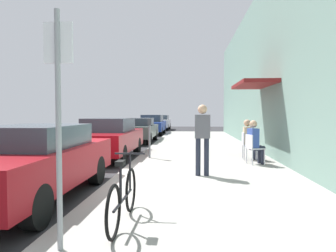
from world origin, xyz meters
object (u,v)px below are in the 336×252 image
street_sign (59,111)px  seated_patron_0 (255,140)px  seated_patron_1 (249,138)px  parked_car_2 (138,129)px  parking_meter (150,135)px  cafe_chair_1 (247,144)px  pedestrian_standing (202,134)px  parked_car_4 (160,122)px  parked_car_1 (109,138)px  cafe_chair_0 (253,147)px  bicycle_0 (123,197)px  parked_car_3 (152,124)px  parked_car_0 (32,161)px

street_sign → seated_patron_0: size_ratio=2.02×
seated_patron_0 → seated_patron_1: bearing=90.0°
parked_car_2 → street_sign: street_sign is taller
parking_meter → cafe_chair_1: parking_meter is taller
parked_car_2 → pedestrian_standing: 10.16m
parked_car_4 → cafe_chair_1: 19.99m
parking_meter → seated_patron_1: size_ratio=1.02×
parked_car_1 → cafe_chair_1: parked_car_1 is taller
seated_patron_0 → parking_meter: bearing=162.7°
parked_car_4 → cafe_chair_0: bearing=-76.9°
bicycle_0 → pedestrian_standing: (1.19, 3.28, 0.64)m
parked_car_2 → parked_car_3: size_ratio=1.00×
parked_car_0 → parked_car_1: size_ratio=1.00×
parked_car_2 → seated_patron_0: seated_patron_0 is taller
parking_meter → bicycle_0: parking_meter is taller
cafe_chair_1 → parked_car_3: bearing=110.0°
bicycle_0 → cafe_chair_0: bearing=61.7°
parked_car_2 → cafe_chair_0: bearing=-58.8°
cafe_chair_0 → seated_patron_0: (0.06, 0.02, 0.19)m
parked_car_3 → cafe_chair_0: (4.75, -14.02, -0.14)m
pedestrian_standing → street_sign: bearing=-112.5°
parked_car_1 → pedestrian_standing: 4.69m
parked_car_1 → parked_car_3: size_ratio=1.00×
parked_car_2 → seated_patron_0: 9.17m
parked_car_2 → street_sign: bearing=-83.8°
seated_patron_1 → parking_meter: bearing=178.8°
parked_car_0 → cafe_chair_0: 6.01m
parked_car_0 → parked_car_2: (0.00, 11.51, -0.02)m
street_sign → bicycle_0: bearing=58.4°
parked_car_4 → parked_car_0: bearing=-90.0°
parked_car_2 → parked_car_1: bearing=-90.0°
parked_car_2 → seated_patron_0: bearing=-58.4°
street_sign → parked_car_3: bearing=94.3°
parking_meter → seated_patron_0: bearing=-17.3°
street_sign → seated_patron_1: (3.31, 6.88, -0.82)m
seated_patron_0 → street_sign: bearing=-119.1°
parked_car_2 → parked_car_4: parked_car_4 is taller
bicycle_0 → seated_patron_0: seated_patron_0 is taller
cafe_chair_0 → parked_car_4: bearing=103.1°
parked_car_1 → parked_car_4: bearing=90.0°
parked_car_4 → seated_patron_0: (4.81, -20.36, 0.07)m
parked_car_0 → parking_meter: bearing=71.8°
parked_car_4 → parking_meter: 19.42m
bicycle_0 → parked_car_0: bearing=145.3°
parked_car_0 → parked_car_3: (0.00, 17.70, 0.03)m
bicycle_0 → seated_patron_1: size_ratio=1.33×
parked_car_1 → cafe_chair_1: size_ratio=5.06×
cafe_chair_0 → seated_patron_0: size_ratio=0.67×
parked_car_0 → street_sign: bearing=-56.1°
parking_meter → parked_car_4: bearing=94.6°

